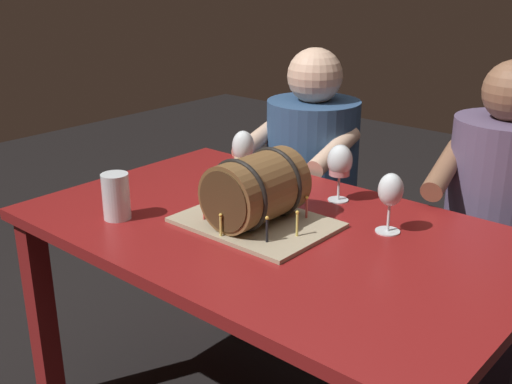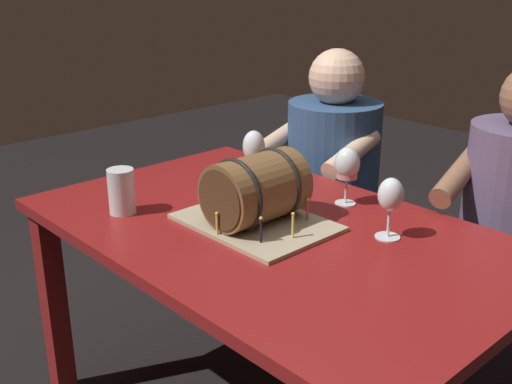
{
  "view_description": "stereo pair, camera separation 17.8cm",
  "coord_description": "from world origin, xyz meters",
  "px_view_note": "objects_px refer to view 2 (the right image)",
  "views": [
    {
      "loc": [
        1.05,
        -1.28,
        1.45
      ],
      "look_at": [
        -0.04,
        -0.02,
        0.84
      ],
      "focal_mm": 43.91,
      "sensor_mm": 36.0,
      "label": 1
    },
    {
      "loc": [
        1.18,
        -1.16,
        1.45
      ],
      "look_at": [
        -0.04,
        -0.02,
        0.84
      ],
      "focal_mm": 43.91,
      "sensor_mm": 36.0,
      "label": 2
    }
  ],
  "objects_px": {
    "wine_glass_empty": "(391,197)",
    "person_seated_left": "(331,195)",
    "beer_pint": "(122,193)",
    "person_seated_right": "(510,255)",
    "dining_table": "(271,259)",
    "wine_glass_white": "(254,149)",
    "barrel_cake": "(256,193)",
    "wine_glass_rose": "(347,166)"
  },
  "relations": [
    {
      "from": "wine_glass_empty",
      "to": "person_seated_left",
      "type": "distance_m",
      "value": 0.91
    },
    {
      "from": "wine_glass_rose",
      "to": "wine_glass_empty",
      "type": "bearing_deg",
      "value": -25.29
    },
    {
      "from": "person_seated_left",
      "to": "dining_table",
      "type": "bearing_deg",
      "value": -61.99
    },
    {
      "from": "wine_glass_white",
      "to": "person_seated_right",
      "type": "relative_size",
      "value": 0.17
    },
    {
      "from": "person_seated_left",
      "to": "person_seated_right",
      "type": "xyz_separation_m",
      "value": [
        0.77,
        -0.0,
        -0.0
      ]
    },
    {
      "from": "wine_glass_empty",
      "to": "wine_glass_rose",
      "type": "relative_size",
      "value": 0.94
    },
    {
      "from": "wine_glass_white",
      "to": "person_seated_left",
      "type": "xyz_separation_m",
      "value": [
        -0.09,
        0.52,
        -0.32
      ]
    },
    {
      "from": "wine_glass_white",
      "to": "wine_glass_empty",
      "type": "bearing_deg",
      "value": -1.89
    },
    {
      "from": "wine_glass_rose",
      "to": "beer_pint",
      "type": "height_order",
      "value": "wine_glass_rose"
    },
    {
      "from": "wine_glass_white",
      "to": "wine_glass_rose",
      "type": "bearing_deg",
      "value": 16.87
    },
    {
      "from": "wine_glass_rose",
      "to": "person_seated_left",
      "type": "distance_m",
      "value": 0.67
    },
    {
      "from": "wine_glass_white",
      "to": "beer_pint",
      "type": "bearing_deg",
      "value": -101.7
    },
    {
      "from": "barrel_cake",
      "to": "person_seated_right",
      "type": "relative_size",
      "value": 0.37
    },
    {
      "from": "wine_glass_empty",
      "to": "person_seated_right",
      "type": "bearing_deg",
      "value": 78.2
    },
    {
      "from": "wine_glass_rose",
      "to": "person_seated_left",
      "type": "bearing_deg",
      "value": 134.03
    },
    {
      "from": "wine_glass_empty",
      "to": "person_seated_right",
      "type": "height_order",
      "value": "person_seated_right"
    },
    {
      "from": "beer_pint",
      "to": "person_seated_right",
      "type": "xyz_separation_m",
      "value": [
        0.77,
        0.98,
        -0.25
      ]
    },
    {
      "from": "dining_table",
      "to": "beer_pint",
      "type": "bearing_deg",
      "value": -146.52
    },
    {
      "from": "wine_glass_rose",
      "to": "beer_pint",
      "type": "xyz_separation_m",
      "value": [
        -0.41,
        -0.55,
        -0.06
      ]
    },
    {
      "from": "dining_table",
      "to": "wine_glass_white",
      "type": "relative_size",
      "value": 7.47
    },
    {
      "from": "person_seated_left",
      "to": "wine_glass_white",
      "type": "bearing_deg",
      "value": -79.88
    },
    {
      "from": "wine_glass_empty",
      "to": "beer_pint",
      "type": "relative_size",
      "value": 1.26
    },
    {
      "from": "beer_pint",
      "to": "person_seated_left",
      "type": "distance_m",
      "value": 1.01
    },
    {
      "from": "wine_glass_white",
      "to": "person_seated_left",
      "type": "height_order",
      "value": "person_seated_left"
    },
    {
      "from": "wine_glass_rose",
      "to": "barrel_cake",
      "type": "bearing_deg",
      "value": -102.66
    },
    {
      "from": "barrel_cake",
      "to": "beer_pint",
      "type": "bearing_deg",
      "value": -145.7
    },
    {
      "from": "dining_table",
      "to": "person_seated_left",
      "type": "relative_size",
      "value": 1.26
    },
    {
      "from": "dining_table",
      "to": "wine_glass_empty",
      "type": "bearing_deg",
      "value": 33.58
    },
    {
      "from": "dining_table",
      "to": "beer_pint",
      "type": "relative_size",
      "value": 10.48
    },
    {
      "from": "wine_glass_empty",
      "to": "person_seated_left",
      "type": "xyz_separation_m",
      "value": [
        -0.66,
        0.54,
        -0.31
      ]
    },
    {
      "from": "dining_table",
      "to": "person_seated_right",
      "type": "bearing_deg",
      "value": 61.93
    },
    {
      "from": "dining_table",
      "to": "person_seated_right",
      "type": "relative_size",
      "value": 1.24
    },
    {
      "from": "dining_table",
      "to": "person_seated_left",
      "type": "height_order",
      "value": "person_seated_left"
    },
    {
      "from": "wine_glass_rose",
      "to": "person_seated_left",
      "type": "relative_size",
      "value": 0.16
    },
    {
      "from": "barrel_cake",
      "to": "wine_glass_white",
      "type": "bearing_deg",
      "value": 138.28
    },
    {
      "from": "dining_table",
      "to": "wine_glass_rose",
      "type": "xyz_separation_m",
      "value": [
        0.03,
        0.3,
        0.23
      ]
    },
    {
      "from": "wine_glass_rose",
      "to": "person_seated_right",
      "type": "relative_size",
      "value": 0.16
    },
    {
      "from": "wine_glass_empty",
      "to": "person_seated_left",
      "type": "relative_size",
      "value": 0.15
    },
    {
      "from": "barrel_cake",
      "to": "person_seated_left",
      "type": "distance_m",
      "value": 0.87
    },
    {
      "from": "wine_glass_white",
      "to": "wine_glass_rose",
      "type": "xyz_separation_m",
      "value": [
        0.32,
        0.1,
        -0.01
      ]
    },
    {
      "from": "dining_table",
      "to": "wine_glass_white",
      "type": "distance_m",
      "value": 0.42
    },
    {
      "from": "wine_glass_white",
      "to": "dining_table",
      "type": "bearing_deg",
      "value": -34.4
    }
  ]
}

